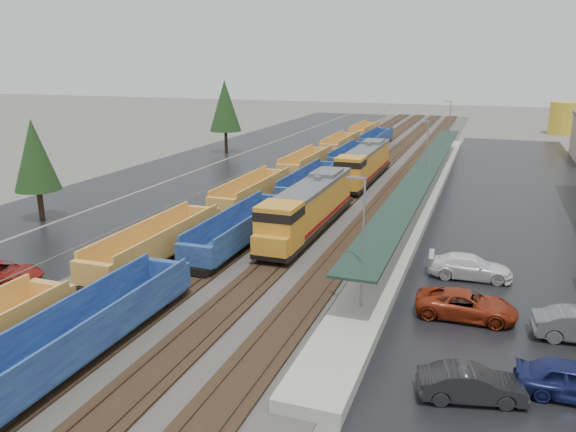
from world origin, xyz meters
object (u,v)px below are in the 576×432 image
(parked_car_east_c, at_px, (470,267))
(storage_tank, at_px, (566,118))
(locomotive_trail, at_px, (364,164))
(parked_car_east_d, at_px, (575,381))
(well_string_yellow, at_px, (253,194))
(parked_car_east_a, at_px, (471,384))
(locomotive_lead, at_px, (308,208))
(parked_car_east_b, at_px, (466,305))
(well_string_blue, at_px, (282,203))

(parked_car_east_c, bearing_deg, storage_tank, -13.09)
(locomotive_trail, bearing_deg, parked_car_east_d, -65.72)
(well_string_yellow, distance_m, parked_car_east_a, 34.66)
(parked_car_east_a, xyz_separation_m, parked_car_east_c, (-0.67, 14.36, 0.04))
(locomotive_lead, xyz_separation_m, parked_car_east_a, (13.64, -19.90, -1.55))
(parked_car_east_a, distance_m, parked_car_east_d, 4.39)
(parked_car_east_a, bearing_deg, parked_car_east_d, -82.60)
(storage_tank, height_order, parked_car_east_a, storage_tank)
(locomotive_lead, relative_size, parked_car_east_b, 3.42)
(parked_car_east_c, relative_size, parked_car_east_d, 1.12)
(locomotive_lead, bearing_deg, parked_car_east_b, -42.12)
(storage_tank, bearing_deg, parked_car_east_b, -98.73)
(well_string_blue, height_order, parked_car_east_d, well_string_blue)
(parked_car_east_a, xyz_separation_m, parked_car_east_d, (4.09, 1.59, 0.08))
(storage_tank, relative_size, parked_car_east_b, 1.12)
(well_string_yellow, height_order, parked_car_east_c, well_string_yellow)
(well_string_yellow, height_order, parked_car_east_b, well_string_yellow)
(storage_tank, height_order, parked_car_east_b, storage_tank)
(locomotive_lead, bearing_deg, locomotive_trail, 90.00)
(parked_car_east_b, bearing_deg, well_string_yellow, 47.15)
(well_string_blue, distance_m, parked_car_east_c, 19.80)
(parked_car_east_d, bearing_deg, well_string_blue, 43.14)
(locomotive_trail, bearing_deg, parked_car_east_c, -63.96)
(storage_tank, bearing_deg, parked_car_east_c, -99.41)
(well_string_blue, height_order, parked_car_east_b, well_string_blue)
(parked_car_east_a, relative_size, parked_car_east_d, 0.93)
(well_string_blue, bearing_deg, locomotive_trail, 76.25)
(parked_car_east_d, bearing_deg, locomotive_lead, 43.80)
(locomotive_lead, distance_m, well_string_yellow, 10.80)
(well_string_yellow, xyz_separation_m, well_string_blue, (4.00, -2.52, -0.02))
(well_string_yellow, xyz_separation_m, parked_car_east_c, (20.97, -12.72, -0.44))
(locomotive_trail, bearing_deg, well_string_blue, -103.75)
(locomotive_lead, height_order, parked_car_east_b, locomotive_lead)
(well_string_blue, bearing_deg, well_string_yellow, 147.76)
(storage_tank, xyz_separation_m, parked_car_east_d, (-9.10, -96.46, -2.25))
(well_string_blue, bearing_deg, storage_tank, 67.24)
(locomotive_lead, relative_size, well_string_blue, 0.18)
(parked_car_east_c, xyz_separation_m, parked_car_east_d, (4.76, -12.78, 0.04))
(well_string_blue, height_order, parked_car_east_a, well_string_blue)
(well_string_yellow, height_order, parked_car_east_a, well_string_yellow)
(parked_car_east_a, bearing_deg, well_string_blue, 21.89)
(locomotive_trail, relative_size, parked_car_east_a, 4.21)
(locomotive_trail, distance_m, well_string_yellow, 16.00)
(storage_tank, bearing_deg, locomotive_lead, -108.95)
(storage_tank, bearing_deg, well_string_blue, -112.76)
(well_string_yellow, bearing_deg, parked_car_east_a, -51.37)
(locomotive_lead, distance_m, locomotive_trail, 21.00)
(storage_tank, xyz_separation_m, parked_car_east_b, (-13.80, -89.93, -2.31))
(well_string_yellow, bearing_deg, locomotive_lead, -41.90)
(locomotive_trail, height_order, parked_car_east_a, locomotive_trail)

